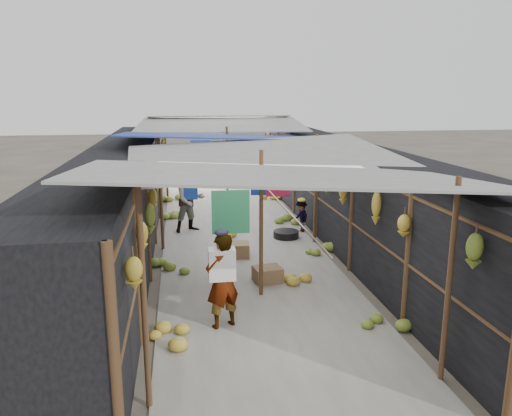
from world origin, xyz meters
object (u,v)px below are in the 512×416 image
black_basin (286,235)px  vendor_elderly (222,281)px  shopper_blue (190,200)px  crate_near (237,250)px  vendor_seated (301,216)px

black_basin → vendor_elderly: 5.03m
vendor_elderly → shopper_blue: (-0.34, 5.59, 0.08)m
vendor_elderly → black_basin: bearing=-137.8°
crate_near → shopper_blue: 2.57m
crate_near → black_basin: size_ratio=0.86×
crate_near → vendor_seated: 2.59m
black_basin → shopper_blue: 2.64m
black_basin → vendor_elderly: bearing=-113.4°
shopper_blue → vendor_seated: (2.83, -0.54, -0.41)m
crate_near → vendor_seated: vendor_seated is taller
vendor_elderly → vendor_seated: size_ratio=1.78×
crate_near → vendor_elderly: (-0.60, -3.29, 0.59)m
vendor_elderly → vendor_seated: bearing=-140.5°
vendor_seated → vendor_elderly: bearing=-38.0°
crate_near → vendor_seated: size_ratio=0.64×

